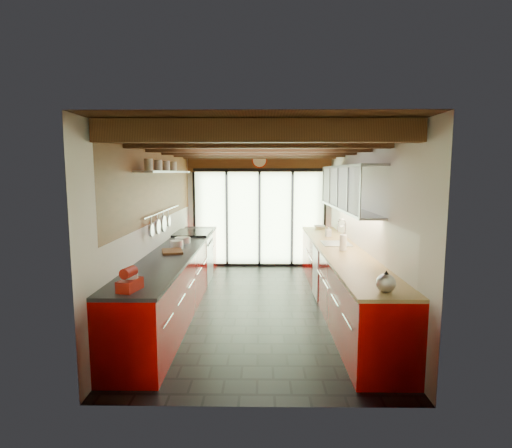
{
  "coord_description": "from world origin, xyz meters",
  "views": [
    {
      "loc": [
        0.04,
        -6.09,
        2.09
      ],
      "look_at": [
        -0.05,
        0.4,
        1.25
      ],
      "focal_mm": 28.0,
      "sensor_mm": 36.0,
      "label": 1
    }
  ],
  "objects_px": {
    "kettle": "(386,282)",
    "bowl": "(320,227)",
    "stand_mixer": "(130,281)",
    "soap_bottle": "(328,231)",
    "paper_towel": "(343,243)"
  },
  "relations": [
    {
      "from": "stand_mixer",
      "to": "soap_bottle",
      "type": "bearing_deg",
      "value": 53.14
    },
    {
      "from": "paper_towel",
      "to": "soap_bottle",
      "type": "bearing_deg",
      "value": 90.0
    },
    {
      "from": "kettle",
      "to": "paper_towel",
      "type": "distance_m",
      "value": 2.08
    },
    {
      "from": "kettle",
      "to": "soap_bottle",
      "type": "bearing_deg",
      "value": 90.0
    },
    {
      "from": "soap_bottle",
      "to": "bowl",
      "type": "xyz_separation_m",
      "value": [
        0.0,
        1.1,
        -0.07
      ]
    },
    {
      "from": "soap_bottle",
      "to": "bowl",
      "type": "height_order",
      "value": "soap_bottle"
    },
    {
      "from": "bowl",
      "to": "soap_bottle",
      "type": "bearing_deg",
      "value": -90.0
    },
    {
      "from": "kettle",
      "to": "bowl",
      "type": "relative_size",
      "value": 0.98
    },
    {
      "from": "paper_towel",
      "to": "stand_mixer",
      "type": "bearing_deg",
      "value": -140.76
    },
    {
      "from": "stand_mixer",
      "to": "bowl",
      "type": "relative_size",
      "value": 1.23
    },
    {
      "from": "kettle",
      "to": "bowl",
      "type": "height_order",
      "value": "kettle"
    },
    {
      "from": "stand_mixer",
      "to": "paper_towel",
      "type": "relative_size",
      "value": 1.05
    },
    {
      "from": "stand_mixer",
      "to": "kettle",
      "type": "bearing_deg",
      "value": -0.15
    },
    {
      "from": "bowl",
      "to": "paper_towel",
      "type": "bearing_deg",
      "value": -90.0
    },
    {
      "from": "paper_towel",
      "to": "bowl",
      "type": "distance_m",
      "value": 2.42
    }
  ]
}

